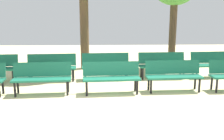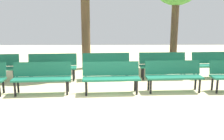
% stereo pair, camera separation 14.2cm
% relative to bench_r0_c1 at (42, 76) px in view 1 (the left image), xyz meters
% --- Properties ---
extents(ground_plane, '(24.00, 24.00, 0.00)m').
position_rel_bench_r0_c1_xyz_m(ground_plane, '(1.97, -1.51, -0.50)').
color(ground_plane, beige).
extents(bench_r0_c1, '(1.63, 0.59, 0.87)m').
position_rel_bench_r0_c1_xyz_m(bench_r0_c1, '(0.00, 0.00, 0.00)').
color(bench_r0_c1, '#19664C').
rests_on(bench_r0_c1, ground_plane).
extents(bench_r0_c2, '(1.63, 0.58, 0.87)m').
position_rel_bench_r0_c1_xyz_m(bench_r0_c2, '(1.93, 0.02, 0.00)').
color(bench_r0_c2, '#19664C').
rests_on(bench_r0_c2, ground_plane).
extents(bench_r0_c3, '(1.62, 0.55, 0.87)m').
position_rel_bench_r0_c1_xyz_m(bench_r0_c3, '(3.73, 0.17, 0.00)').
color(bench_r0_c3, '#19664C').
rests_on(bench_r0_c3, ground_plane).
extents(bench_r1_c1, '(1.63, 0.58, 0.87)m').
position_rel_bench_r0_c1_xyz_m(bench_r1_c1, '(-0.01, 1.44, 0.00)').
color(bench_r1_c1, '#19664C').
rests_on(bench_r1_c1, ground_plane).
extents(bench_r1_c2, '(1.63, 0.58, 0.87)m').
position_rel_bench_r0_c1_xyz_m(bench_r1_c2, '(1.78, 1.57, 0.00)').
color(bench_r1_c2, '#19664C').
rests_on(bench_r1_c2, ground_plane).
extents(bench_r1_c3, '(1.61, 0.53, 0.87)m').
position_rel_bench_r0_c1_xyz_m(bench_r1_c3, '(3.72, 1.67, 0.00)').
color(bench_r1_c3, '#19664C').
rests_on(bench_r1_c3, ground_plane).
extents(bench_r1_c4, '(1.63, 0.58, 0.87)m').
position_rel_bench_r0_c1_xyz_m(bench_r1_c4, '(5.58, 1.76, 0.00)').
color(bench_r1_c4, '#19664C').
rests_on(bench_r1_c4, ground_plane).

